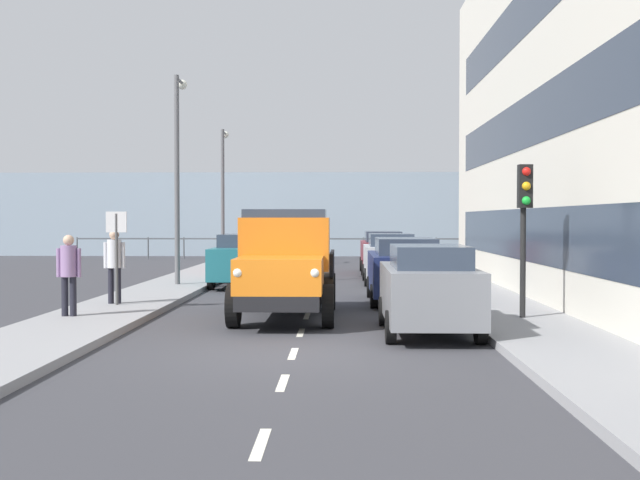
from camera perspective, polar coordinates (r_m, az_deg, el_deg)
name	(u,v)px	position (r m, az deg, el deg)	size (l,w,h in m)	color
ground_plane	(315,293)	(23.31, -0.36, -3.92)	(80.00, 80.00, 0.00)	#38383D
sidewalk_left	(468,291)	(23.59, 10.79, -3.70)	(2.28, 40.92, 0.15)	gray
sidewalk_right	(164,290)	(23.90, -11.36, -3.63)	(2.28, 40.92, 0.15)	gray
road_centreline_markings	(314,295)	(22.79, -0.41, -4.03)	(0.12, 36.56, 0.01)	silver
sea_horizon	(329,214)	(46.66, 0.63, 1.89)	(80.00, 0.80, 5.00)	#8C9EAD
seawall_railing	(327,242)	(43.08, 0.55, -0.18)	(28.08, 0.08, 1.20)	#4C5156
truck_vintage_orange	(285,266)	(17.16, -2.55, -1.94)	(2.17, 5.64, 2.43)	black
car_grey_kerbside_near	(428,288)	(15.14, 7.93, -3.50)	(1.77, 3.89, 1.72)	slate
car_navy_kerbside_1	(405,269)	(20.74, 6.22, -2.12)	(1.91, 4.26, 1.72)	navy
car_silver_kerbside_2	(390,258)	(26.89, 5.16, -1.29)	(1.84, 3.82, 1.72)	#B7BABF
car_maroon_kerbside_3	(383,251)	(31.87, 4.61, -0.84)	(1.81, 3.98, 1.72)	maroon
car_teal_oppositeside_0	(243,259)	(25.77, -5.67, -1.41)	(1.82, 4.23, 1.72)	#1E6670
car_red_oppositeside_1	(262,251)	(32.01, -4.24, -0.82)	(1.89, 4.67, 1.72)	#B21E1E
car_white_oppositeside_2	(276,246)	(38.55, -3.24, -0.42)	(1.89, 4.39, 1.72)	white
pedestrian_couple_b	(69,268)	(17.43, -17.90, -1.98)	(0.53, 0.34, 1.73)	black
pedestrian_near_railing	(114,260)	(19.70, -14.80, -1.42)	(0.53, 0.34, 1.80)	black
traffic_light_near	(524,207)	(16.77, 14.72, 2.36)	(0.28, 0.41, 3.20)	black
lamp_post_promenade	(178,160)	(25.36, -10.35, 5.74)	(0.32, 1.14, 6.63)	#59595B
lamp_post_far	(223,184)	(35.67, -7.09, 4.11)	(0.32, 1.14, 6.12)	#59595B
street_sign	(116,241)	(19.39, -14.66, -0.09)	(0.50, 0.07, 2.25)	#4C4C4C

